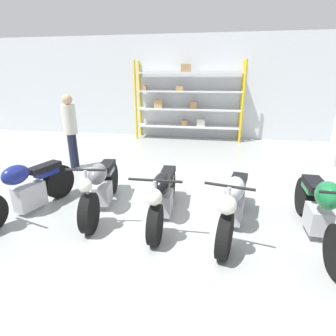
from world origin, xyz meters
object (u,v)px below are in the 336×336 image
(motorcycle_green, at_px, (322,211))
(person_browsing, at_px, (70,126))
(motorcycle_black, at_px, (163,195))
(motorcycle_blue, at_px, (25,189))
(shelving_rack, at_px, (187,100))
(motorcycle_silver, at_px, (234,203))
(motorcycle_grey, at_px, (101,186))

(motorcycle_green, bearing_deg, person_browsing, -112.32)
(motorcycle_black, xyz_separation_m, person_browsing, (-2.69, 2.10, 0.66))
(motorcycle_black, bearing_deg, motorcycle_blue, -85.77)
(motorcycle_green, relative_size, person_browsing, 1.18)
(shelving_rack, xyz_separation_m, motorcycle_blue, (-2.06, -6.05, -0.96))
(motorcycle_silver, distance_m, motorcycle_green, 1.19)
(shelving_rack, bearing_deg, motorcycle_silver, -77.37)
(motorcycle_grey, xyz_separation_m, person_browsing, (-1.58, 1.97, 0.65))
(motorcycle_green, bearing_deg, motorcycle_grey, -93.01)
(motorcycle_grey, height_order, motorcycle_silver, motorcycle_silver)
(motorcycle_blue, bearing_deg, motorcycle_silver, 107.05)
(shelving_rack, bearing_deg, motorcycle_black, -87.63)
(motorcycle_grey, height_order, motorcycle_green, motorcycle_green)
(motorcycle_silver, bearing_deg, person_browsing, -108.44)
(shelving_rack, bearing_deg, person_browsing, -123.22)
(shelving_rack, relative_size, motorcycle_silver, 1.85)
(shelving_rack, distance_m, motorcycle_silver, 6.19)
(person_browsing, bearing_deg, motorcycle_black, 140.50)
(shelving_rack, xyz_separation_m, motorcycle_silver, (1.34, -5.97, -0.96))
(motorcycle_blue, height_order, person_browsing, person_browsing)
(motorcycle_silver, height_order, motorcycle_green, motorcycle_green)
(motorcycle_black, xyz_separation_m, motorcycle_green, (2.28, -0.19, 0.03))
(motorcycle_black, relative_size, motorcycle_green, 0.91)
(motorcycle_black, relative_size, person_browsing, 1.07)
(motorcycle_blue, distance_m, person_browsing, 2.43)
(shelving_rack, xyz_separation_m, motorcycle_black, (0.24, -5.84, -0.98))
(motorcycle_grey, bearing_deg, motorcycle_blue, -81.98)
(motorcycle_grey, height_order, motorcycle_black, motorcycle_grey)
(motorcycle_grey, height_order, person_browsing, person_browsing)
(motorcycle_grey, distance_m, motorcycle_green, 3.41)
(motorcycle_black, height_order, person_browsing, person_browsing)
(motorcycle_silver, bearing_deg, motorcycle_blue, -76.61)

